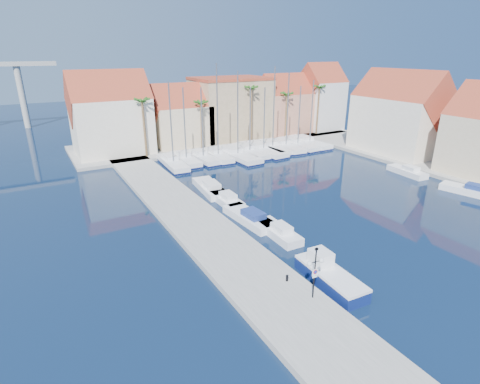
% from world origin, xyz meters
% --- Properties ---
extents(ground, '(260.00, 260.00, 0.00)m').
position_xyz_m(ground, '(0.00, 0.00, 0.00)').
color(ground, black).
rests_on(ground, ground).
extents(quay_west, '(6.00, 77.00, 0.50)m').
position_xyz_m(quay_west, '(-9.00, 13.50, 0.25)').
color(quay_west, gray).
rests_on(quay_west, ground).
extents(shore_north, '(54.00, 16.00, 0.50)m').
position_xyz_m(shore_north, '(10.00, 48.00, 0.25)').
color(shore_north, gray).
rests_on(shore_north, ground).
extents(shore_east, '(12.00, 60.00, 0.50)m').
position_xyz_m(shore_east, '(32.00, 15.00, 0.25)').
color(shore_east, gray).
rests_on(shore_east, ground).
extents(lamp_post, '(1.33, 0.42, 3.93)m').
position_xyz_m(lamp_post, '(-7.00, -0.82, 3.08)').
color(lamp_post, black).
rests_on(lamp_post, quay_west).
extents(bollard, '(0.19, 0.19, 0.48)m').
position_xyz_m(bollard, '(-7.36, 1.70, 0.74)').
color(bollard, black).
rests_on(bollard, quay_west).
extents(fishing_boat, '(2.48, 6.47, 2.22)m').
position_xyz_m(fishing_boat, '(-4.34, 0.49, 0.74)').
color(fishing_boat, navy).
rests_on(fishing_boat, ground).
extents(motorboat_west_0, '(2.04, 5.89, 1.40)m').
position_xyz_m(motorboat_west_0, '(-3.13, 8.75, 0.51)').
color(motorboat_west_0, white).
rests_on(motorboat_west_0, ground).
extents(motorboat_west_1, '(2.70, 7.17, 1.40)m').
position_xyz_m(motorboat_west_1, '(-3.83, 12.88, 0.51)').
color(motorboat_west_1, white).
rests_on(motorboat_west_1, ground).
extents(motorboat_west_2, '(2.08, 6.15, 1.40)m').
position_xyz_m(motorboat_west_2, '(-3.59, 18.65, 0.51)').
color(motorboat_west_2, white).
rests_on(motorboat_west_2, ground).
extents(motorboat_west_3, '(3.11, 7.61, 1.40)m').
position_xyz_m(motorboat_west_3, '(-3.54, 23.10, 0.51)').
color(motorboat_west_3, white).
rests_on(motorboat_west_3, ground).
extents(motorboat_east_0, '(3.63, 6.89, 1.40)m').
position_xyz_m(motorboat_east_0, '(24.02, 6.12, 0.51)').
color(motorboat_east_0, white).
rests_on(motorboat_east_0, ground).
extents(motorboat_east_1, '(2.41, 6.07, 1.40)m').
position_xyz_m(motorboat_east_1, '(23.99, 15.19, 0.51)').
color(motorboat_east_1, white).
rests_on(motorboat_east_1, ground).
extents(sailboat_0, '(3.04, 9.72, 12.62)m').
position_xyz_m(sailboat_0, '(-3.87, 35.75, 0.59)').
color(sailboat_0, white).
rests_on(sailboat_0, ground).
extents(sailboat_1, '(2.52, 8.85, 11.65)m').
position_xyz_m(sailboat_1, '(-1.36, 36.76, 0.59)').
color(sailboat_1, white).
rests_on(sailboat_1, ground).
extents(sailboat_2, '(2.65, 8.87, 11.57)m').
position_xyz_m(sailboat_2, '(1.36, 36.40, 0.59)').
color(sailboat_2, white).
rests_on(sailboat_2, ground).
extents(sailboat_3, '(2.79, 8.97, 14.98)m').
position_xyz_m(sailboat_3, '(3.98, 36.18, 0.65)').
color(sailboat_3, white).
rests_on(sailboat_3, ground).
extents(sailboat_4, '(3.70, 11.82, 13.85)m').
position_xyz_m(sailboat_4, '(6.91, 35.17, 0.58)').
color(sailboat_4, white).
rests_on(sailboat_4, ground).
extents(sailboat_5, '(2.76, 10.14, 11.25)m').
position_xyz_m(sailboat_5, '(9.76, 35.96, 0.57)').
color(sailboat_5, white).
rests_on(sailboat_5, ground).
extents(sailboat_6, '(3.88, 11.73, 11.09)m').
position_xyz_m(sailboat_6, '(12.49, 36.03, 0.55)').
color(sailboat_6, white).
rests_on(sailboat_6, ground).
extents(sailboat_7, '(3.18, 10.44, 14.32)m').
position_xyz_m(sailboat_7, '(14.81, 36.48, 0.60)').
color(sailboat_7, white).
rests_on(sailboat_7, ground).
extents(sailboat_8, '(3.50, 10.55, 13.27)m').
position_xyz_m(sailboat_8, '(17.51, 36.16, 0.59)').
color(sailboat_8, white).
rests_on(sailboat_8, ground).
extents(sailboat_9, '(3.48, 10.49, 11.02)m').
position_xyz_m(sailboat_9, '(20.03, 36.12, 0.56)').
color(sailboat_9, white).
rests_on(sailboat_9, ground).
extents(sailboat_10, '(2.97, 10.77, 11.87)m').
position_xyz_m(sailboat_10, '(23.04, 36.34, 0.57)').
color(sailboat_10, white).
rests_on(sailboat_10, ground).
extents(building_0, '(12.30, 9.00, 13.50)m').
position_xyz_m(building_0, '(-10.00, 47.00, 6.52)').
color(building_0, beige).
rests_on(building_0, shore_north).
extents(building_1, '(10.30, 8.00, 11.00)m').
position_xyz_m(building_1, '(2.00, 47.00, 5.30)').
color(building_1, '#CFB792').
rests_on(building_1, shore_north).
extents(building_2, '(14.20, 10.20, 11.50)m').
position_xyz_m(building_2, '(13.00, 48.00, 6.26)').
color(building_2, '#9D8961').
rests_on(building_2, shore_north).
extents(building_3, '(10.30, 8.00, 12.00)m').
position_xyz_m(building_3, '(25.00, 47.00, 5.86)').
color(building_3, tan).
rests_on(building_3, shore_north).
extents(building_4, '(8.30, 8.00, 14.00)m').
position_xyz_m(building_4, '(34.00, 46.00, 6.97)').
color(building_4, silver).
rests_on(building_4, shore_north).
extents(building_6, '(9.00, 14.30, 13.50)m').
position_xyz_m(building_6, '(32.00, 24.00, 6.52)').
color(building_6, beige).
rests_on(building_6, shore_east).
extents(palm_0, '(2.60, 2.60, 10.15)m').
position_xyz_m(palm_0, '(-6.00, 42.00, 9.08)').
color(palm_0, brown).
rests_on(palm_0, shore_north).
extents(palm_1, '(2.60, 2.60, 9.15)m').
position_xyz_m(palm_1, '(4.00, 42.00, 8.14)').
color(palm_1, brown).
rests_on(palm_1, shore_north).
extents(palm_2, '(2.60, 2.60, 11.15)m').
position_xyz_m(palm_2, '(14.00, 42.00, 10.02)').
color(palm_2, brown).
rests_on(palm_2, shore_north).
extents(palm_3, '(2.60, 2.60, 9.65)m').
position_xyz_m(palm_3, '(22.00, 42.00, 8.61)').
color(palm_3, brown).
rests_on(palm_3, shore_north).
extents(palm_4, '(2.60, 2.60, 10.65)m').
position_xyz_m(palm_4, '(30.00, 42.00, 9.55)').
color(palm_4, brown).
rests_on(palm_4, shore_north).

